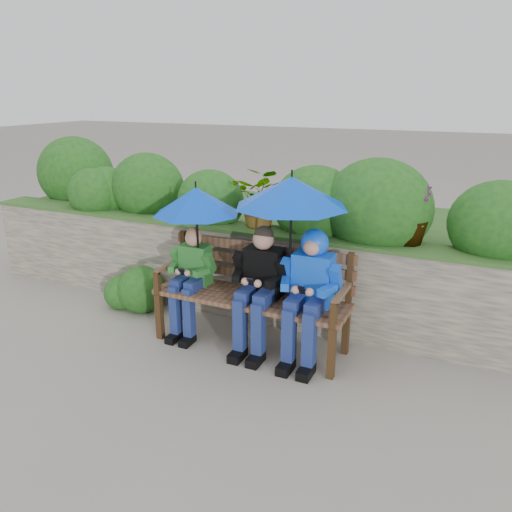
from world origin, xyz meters
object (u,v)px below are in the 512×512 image
at_px(boy_right, 310,285).
at_px(umbrella_left, 196,201).
at_px(boy_middle, 259,283).
at_px(umbrella_right, 291,192).
at_px(park_bench, 254,288).
at_px(boy_left, 191,275).

xyz_separation_m(boy_right, umbrella_left, (-1.20, 0.03, 0.67)).
height_order(boy_middle, umbrella_right, umbrella_right).
bearing_deg(boy_right, park_bench, 171.67).
bearing_deg(umbrella_right, umbrella_left, -179.50).
bearing_deg(umbrella_left, park_bench, 5.29).
xyz_separation_m(park_bench, umbrella_right, (0.39, -0.05, 1.01)).
relative_size(umbrella_left, umbrella_right, 0.83).
distance_m(park_bench, boy_middle, 0.18).
xyz_separation_m(park_bench, umbrella_left, (-0.59, -0.05, 0.84)).
relative_size(boy_left, boy_right, 0.90).
relative_size(boy_right, umbrella_right, 1.20).
bearing_deg(umbrella_left, umbrella_right, 0.50).
bearing_deg(boy_middle, park_bench, 136.48).
relative_size(boy_left, boy_middle, 0.92).
bearing_deg(umbrella_right, boy_middle, -169.32).
height_order(boy_middle, umbrella_left, umbrella_left).
bearing_deg(boy_middle, umbrella_left, 176.27).
xyz_separation_m(boy_left, umbrella_left, (0.08, 0.03, 0.77)).
relative_size(park_bench, boy_right, 1.55).
relative_size(boy_left, umbrella_right, 1.09).
bearing_deg(umbrella_left, boy_right, -1.62).
height_order(boy_left, boy_right, boy_right).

